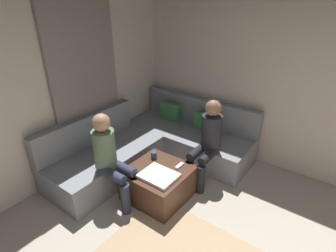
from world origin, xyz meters
TOP-DOWN VIEW (x-y plane):
  - wall_back at (0.00, 2.94)m, footprint 6.00×0.12m
  - curtain_panel at (-2.84, 1.30)m, footprint 0.06×1.10m
  - sectional_couch at (-2.08, 1.88)m, footprint 2.10×2.55m
  - ottoman at (-1.49, 1.24)m, footprint 0.76×0.76m
  - folded_blanket at (-1.39, 1.12)m, footprint 0.44×0.36m
  - coffee_mug at (-1.71, 1.42)m, footprint 0.08×0.08m
  - game_remote at (-1.31, 1.46)m, footprint 0.05×0.15m
  - person_on_couch_back at (-1.18, 1.93)m, footprint 0.30×0.60m
  - person_on_couch_side at (-1.93, 0.85)m, footprint 0.60×0.30m

SIDE VIEW (x-z plane):
  - ottoman at x=-1.49m, z-range 0.00..0.42m
  - sectional_couch at x=-2.08m, z-range -0.15..0.72m
  - game_remote at x=-1.31m, z-range 0.42..0.44m
  - folded_blanket at x=-1.39m, z-range 0.42..0.46m
  - coffee_mug at x=-1.71m, z-range 0.42..0.52m
  - person_on_couch_back at x=-1.18m, z-range 0.06..1.26m
  - person_on_couch_side at x=-1.93m, z-range 0.06..1.26m
  - curtain_panel at x=-2.84m, z-range 0.00..2.50m
  - wall_back at x=0.00m, z-range 0.00..2.70m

